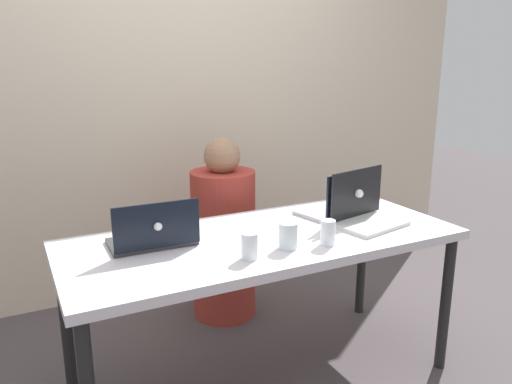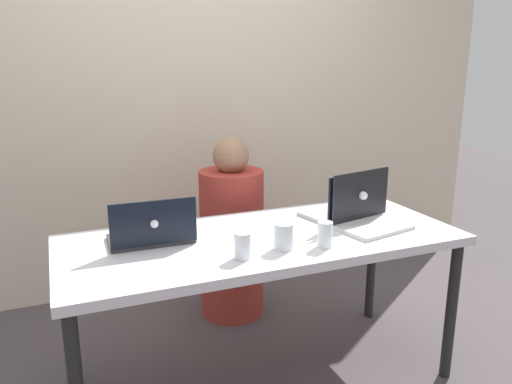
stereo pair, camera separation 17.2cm
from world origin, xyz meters
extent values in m
plane|color=#4A4245|center=(0.00, 0.00, 0.00)|extent=(12.00, 12.00, 0.00)
cube|color=beige|center=(0.00, 1.24, 1.18)|extent=(4.50, 0.10, 2.37)
cube|color=silver|center=(0.00, 0.00, 0.69)|extent=(1.73, 0.72, 0.04)
cylinder|color=black|center=(0.81, -0.31, 0.33)|extent=(0.05, 0.05, 0.67)
cylinder|color=black|center=(-0.81, 0.31, 0.33)|extent=(0.05, 0.05, 0.67)
cylinder|color=black|center=(0.81, 0.31, 0.33)|extent=(0.05, 0.05, 0.67)
cylinder|color=#A3332A|center=(0.10, 0.67, 0.43)|extent=(0.42, 0.42, 0.86)
sphere|color=#997051|center=(0.10, 0.67, 0.94)|extent=(0.20, 0.20, 0.20)
cube|color=#383639|center=(-0.46, 0.13, 0.72)|extent=(0.35, 0.21, 0.02)
cube|color=black|center=(-0.46, 0.02, 0.82)|extent=(0.35, 0.02, 0.18)
sphere|color=white|center=(-0.46, 0.01, 0.82)|extent=(0.03, 0.03, 0.03)
cube|color=#B5B0B7|center=(0.47, 0.13, 0.72)|extent=(0.40, 0.32, 0.02)
cube|color=black|center=(0.50, 0.00, 0.84)|extent=(0.34, 0.09, 0.23)
sphere|color=white|center=(0.50, -0.01, 0.84)|extent=(0.04, 0.04, 0.04)
cube|color=silver|center=(0.50, -0.10, 0.72)|extent=(0.36, 0.29, 0.02)
cube|color=black|center=(0.47, 0.02, 0.83)|extent=(0.31, 0.07, 0.21)
sphere|color=white|center=(0.47, 0.03, 0.83)|extent=(0.04, 0.04, 0.04)
cylinder|color=white|center=(0.18, -0.22, 0.76)|extent=(0.06, 0.06, 0.11)
cylinder|color=silver|center=(0.18, -0.22, 0.74)|extent=(0.05, 0.05, 0.06)
cylinder|color=white|center=(-0.17, -0.21, 0.76)|extent=(0.06, 0.06, 0.10)
cylinder|color=silver|center=(-0.17, -0.21, 0.74)|extent=(0.06, 0.06, 0.06)
cylinder|color=silver|center=(0.02, -0.18, 0.76)|extent=(0.08, 0.08, 0.11)
cylinder|color=silver|center=(0.02, -0.18, 0.74)|extent=(0.07, 0.07, 0.06)
camera|label=1|loc=(-0.96, -1.82, 1.44)|focal=35.00mm
camera|label=2|loc=(-0.81, -1.89, 1.44)|focal=35.00mm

